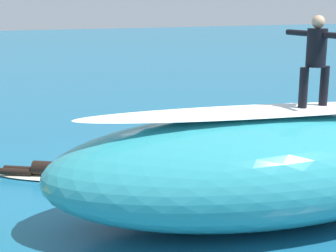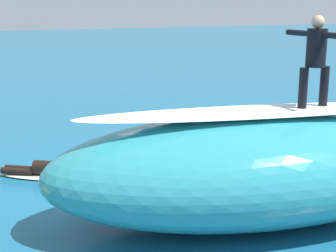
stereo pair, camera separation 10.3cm
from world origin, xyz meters
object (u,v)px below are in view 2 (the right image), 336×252
at_px(surfboard_riding, 312,110).
at_px(surfer_riding, 316,55).
at_px(surfer_paddling, 48,168).
at_px(surfboard_paddling, 54,177).

distance_m(surfboard_riding, surfer_riding, 0.92).
height_order(surfboard_riding, surfer_paddling, surfboard_riding).
distance_m(surfer_riding, surfer_paddling, 5.98).
xyz_separation_m(surfer_riding, surfer_paddling, (3.92, -3.69, -2.62)).
bearing_deg(surfboard_riding, surfer_paddling, -48.53).
relative_size(surfer_riding, surfboard_paddling, 0.62).
bearing_deg(surfboard_paddling, surfboard_riding, -11.35).
xyz_separation_m(surfboard_riding, surfer_paddling, (3.92, -3.69, -1.70)).
bearing_deg(surfer_paddling, surfboard_paddling, 0.00).
height_order(surfboard_riding, surfboard_paddling, surfboard_riding).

